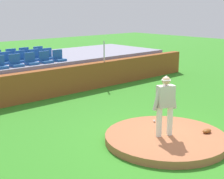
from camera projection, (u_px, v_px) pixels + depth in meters
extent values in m
plane|color=#308420|center=(165.00, 142.00, 9.44)|extent=(60.00, 60.00, 0.00)
cylinder|color=#AE6540|center=(166.00, 138.00, 9.42)|extent=(3.39, 3.39, 0.20)
cylinder|color=white|center=(159.00, 122.00, 9.20)|extent=(0.16, 0.16, 0.83)
cylinder|color=white|center=(170.00, 121.00, 9.31)|extent=(0.16, 0.16, 0.83)
cube|color=#B7B2A8|center=(165.00, 96.00, 9.08)|extent=(0.53, 0.40, 0.60)
cylinder|color=#B7B2A8|center=(157.00, 98.00, 9.01)|extent=(0.28, 0.19, 0.67)
cylinder|color=#B7B2A8|center=(173.00, 97.00, 9.17)|extent=(0.24, 0.18, 0.68)
sphere|color=tan|center=(166.00, 81.00, 8.98)|extent=(0.23, 0.23, 0.23)
cone|color=#B7B2A8|center=(166.00, 78.00, 8.96)|extent=(0.34, 0.34, 0.13)
sphere|color=white|center=(154.00, 121.00, 10.42)|extent=(0.07, 0.07, 0.07)
ellipsoid|color=brown|center=(207.00, 131.00, 9.54)|extent=(0.30, 0.21, 0.11)
cube|color=brown|center=(44.00, 84.00, 13.86)|extent=(17.65, 0.40, 1.18)
cylinder|color=silver|center=(104.00, 51.00, 15.74)|extent=(0.06, 0.06, 0.96)
cube|color=gray|center=(14.00, 74.00, 15.74)|extent=(16.15, 4.43, 1.30)
cube|color=#1D5197|center=(1.00, 67.00, 13.35)|extent=(0.48, 0.44, 0.10)
cube|color=#1D5197|center=(17.00, 65.00, 13.82)|extent=(0.48, 0.44, 0.10)
cube|color=#1D5197|center=(14.00, 59.00, 13.89)|extent=(0.48, 0.08, 0.40)
cube|color=#1D5197|center=(32.00, 63.00, 14.30)|extent=(0.48, 0.44, 0.10)
cube|color=#1D5197|center=(29.00, 57.00, 14.37)|extent=(0.48, 0.08, 0.40)
cube|color=#1D5197|center=(46.00, 62.00, 14.74)|extent=(0.48, 0.44, 0.10)
cube|color=#1D5197|center=(44.00, 56.00, 14.81)|extent=(0.48, 0.08, 0.40)
cube|color=#1D5197|center=(60.00, 60.00, 15.23)|extent=(0.48, 0.44, 0.10)
cube|color=#1D5197|center=(57.00, 54.00, 15.30)|extent=(0.48, 0.08, 0.40)
cube|color=#1D5197|center=(7.00, 63.00, 14.50)|extent=(0.48, 0.44, 0.10)
cube|color=#1D5197|center=(5.00, 56.00, 14.57)|extent=(0.48, 0.08, 0.40)
cube|color=#1D5197|center=(23.00, 61.00, 14.97)|extent=(0.48, 0.44, 0.10)
cube|color=#1D5197|center=(20.00, 55.00, 15.04)|extent=(0.48, 0.08, 0.40)
cube|color=#1D5197|center=(36.00, 59.00, 15.41)|extent=(0.48, 0.44, 0.10)
cube|color=#1D5197|center=(34.00, 53.00, 15.48)|extent=(0.48, 0.08, 0.40)
cube|color=#1D5197|center=(49.00, 58.00, 15.84)|extent=(0.48, 0.44, 0.10)
cube|color=#1D5197|center=(47.00, 52.00, 15.91)|extent=(0.48, 0.08, 0.40)
cube|color=#1D5197|center=(13.00, 59.00, 15.57)|extent=(0.48, 0.44, 0.10)
cube|color=#1D5197|center=(11.00, 53.00, 15.64)|extent=(0.48, 0.08, 0.40)
cube|color=#1D5197|center=(26.00, 57.00, 16.06)|extent=(0.48, 0.44, 0.10)
cube|color=#1D5197|center=(24.00, 52.00, 16.13)|extent=(0.48, 0.08, 0.40)
cube|color=#1D5197|center=(40.00, 56.00, 16.51)|extent=(0.48, 0.44, 0.10)
cube|color=#1D5197|center=(38.00, 50.00, 16.58)|extent=(0.48, 0.08, 0.40)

